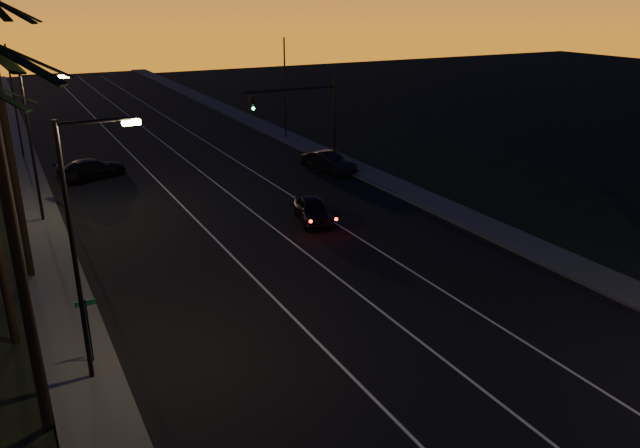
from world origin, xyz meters
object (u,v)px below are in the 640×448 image
lead_car (313,210)px  cross_car (92,169)px  signal_mast (306,110)px  right_car (329,162)px

lead_car → cross_car: (-9.92, 15.49, 0.01)m
signal_mast → right_car: signal_mast is taller
signal_mast → lead_car: bearing=-114.2°
signal_mast → lead_car: signal_mast is taller
cross_car → signal_mast: bearing=-23.9°
lead_car → right_car: bearing=56.8°
signal_mast → cross_car: bearing=156.1°
lead_car → cross_car: bearing=122.6°
signal_mast → lead_car: 10.91m
lead_car → signal_mast: bearing=65.8°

